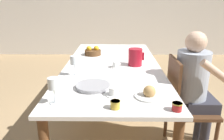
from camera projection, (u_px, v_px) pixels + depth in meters
ground_plane at (112, 125)px, 2.62m from camera, size 20.00×20.00×0.00m
wall_back at (114, 4)px, 5.51m from camera, size 10.00×0.06×2.60m
dining_table at (112, 72)px, 2.41m from camera, size 1.02×2.20×0.76m
chair_person_side at (184, 104)px, 2.09m from camera, size 0.42×0.42×0.93m
person_seated at (195, 82)px, 2.05m from camera, size 0.39×0.41×1.18m
red_pitcher at (135, 57)px, 2.33m from camera, size 0.17×0.15×0.19m
wine_glass_water at (74, 61)px, 2.01m from camera, size 0.08×0.08×0.19m
wine_glass_juice at (54, 85)px, 1.47m from camera, size 0.08×0.08×0.19m
teacup_near_person at (114, 92)px, 1.63m from camera, size 0.12×0.12×0.06m
teacup_across at (116, 65)px, 2.28m from camera, size 0.12×0.12×0.06m
serving_tray at (93, 86)px, 1.77m from camera, size 0.28×0.28×0.03m
bread_plate at (149, 93)px, 1.60m from camera, size 0.22×0.22×0.09m
jam_jar_amber at (177, 106)px, 1.41m from camera, size 0.07×0.07×0.05m
jam_jar_red at (115, 104)px, 1.43m from camera, size 0.07×0.07×0.05m
fruit_bowl at (93, 52)px, 2.78m from camera, size 0.21×0.21×0.12m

